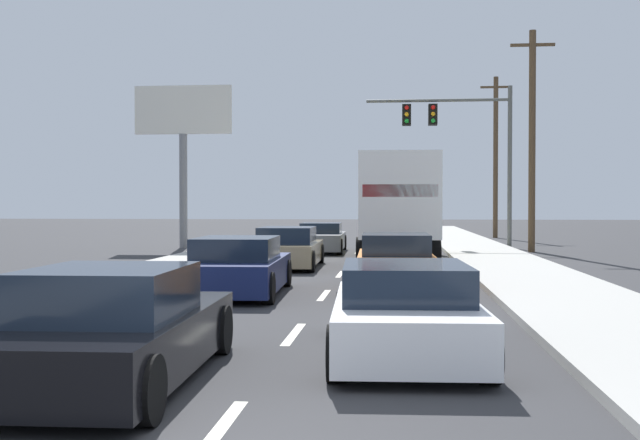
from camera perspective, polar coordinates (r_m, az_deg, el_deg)
name	(u,v)px	position (r m, az deg, el deg)	size (l,w,h in m)	color
ground_plane	(356,253)	(30.82, 2.73, -2.50)	(140.00, 140.00, 0.00)	#333335
sidewalk_right	(502,262)	(26.03, 13.36, -3.05)	(3.00, 80.00, 0.14)	#B2AFA8
sidewalk_left	(202,260)	(26.61, -8.75, -2.94)	(3.00, 80.00, 0.14)	#B2AFA8
lane_markings	(354,256)	(29.08, 2.56, -2.71)	(0.14, 57.00, 0.01)	silver
car_gray	(321,239)	(31.53, 0.09, -1.40)	(2.01, 4.62, 1.21)	slate
car_tan	(288,249)	(23.87, -2.37, -2.16)	(2.00, 4.63, 1.28)	tan
car_navy	(238,268)	(16.85, -6.14, -3.55)	(2.12, 4.48, 1.26)	#141E4C
car_black	(115,331)	(8.81, -15.03, -7.96)	(1.98, 4.42, 1.30)	black
box_truck	(396,203)	(25.88, 5.69, 1.25)	(2.76, 8.31, 3.52)	white
car_orange	(396,264)	(17.72, 5.64, -3.29)	(1.92, 4.57, 1.30)	orange
car_white	(405,312)	(10.10, 6.34, -6.85)	(2.05, 4.31, 1.21)	white
traffic_signal_mast	(452,130)	(35.56, 9.77, 6.63)	(6.59, 0.69, 7.33)	#595B56
utility_pole_mid	(532,138)	(32.90, 15.51, 5.89)	(1.80, 0.28, 9.13)	brown
utility_pole_far	(496,155)	(46.35, 12.94, 4.73)	(1.80, 0.28, 9.47)	brown
roadside_billboard	(183,131)	(35.28, -10.15, 6.55)	(4.43, 0.36, 7.32)	slate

